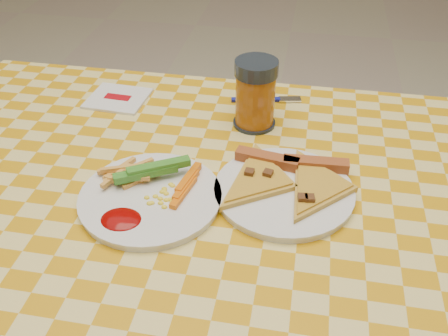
% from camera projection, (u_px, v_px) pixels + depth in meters
% --- Properties ---
extents(table, '(1.28, 0.88, 0.76)m').
position_uv_depth(table, '(211.00, 228.00, 0.90)').
color(table, silver).
rests_on(table, ground).
extents(plate_left, '(0.26, 0.26, 0.01)m').
position_uv_depth(plate_left, '(151.00, 199.00, 0.85)').
color(plate_left, white).
rests_on(plate_left, table).
extents(plate_right, '(0.29, 0.29, 0.01)m').
position_uv_depth(plate_right, '(284.00, 192.00, 0.86)').
color(plate_right, white).
rests_on(plate_right, table).
extents(fries_veggies, '(0.20, 0.18, 0.04)m').
position_uv_depth(fries_veggies, '(148.00, 184.00, 0.85)').
color(fries_veggies, '#E69D49').
rests_on(fries_veggies, plate_left).
extents(pizza_slices, '(0.26, 0.25, 0.02)m').
position_uv_depth(pizza_slices, '(287.00, 180.00, 0.86)').
color(pizza_slices, gold).
rests_on(pizza_slices, plate_right).
extents(drink_glass, '(0.09, 0.09, 0.14)m').
position_uv_depth(drink_glass, '(255.00, 95.00, 1.00)').
color(drink_glass, black).
rests_on(drink_glass, table).
extents(napkin, '(0.13, 0.13, 0.01)m').
position_uv_depth(napkin, '(118.00, 98.00, 1.13)').
color(napkin, silver).
rests_on(napkin, table).
extents(fork, '(0.16, 0.05, 0.01)m').
position_uv_depth(fork, '(267.00, 99.00, 1.12)').
color(fork, navy).
rests_on(fork, table).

